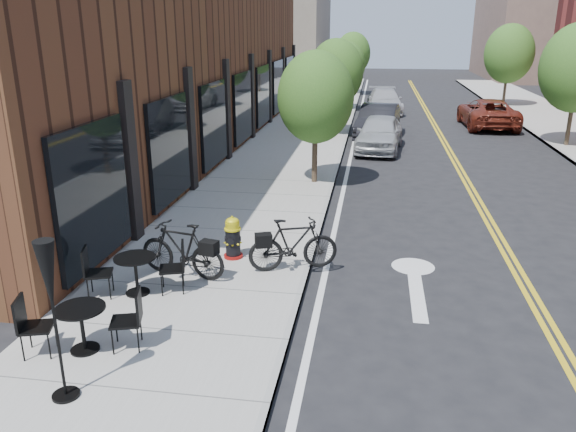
{
  "coord_description": "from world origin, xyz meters",
  "views": [
    {
      "loc": [
        1.1,
        -7.21,
        4.52
      ],
      "look_at": [
        -0.49,
        3.09,
        1.0
      ],
      "focal_mm": 35.0,
      "sensor_mm": 36.0,
      "label": 1
    }
  ],
  "objects_px": {
    "bicycle_right": "(293,244)",
    "parked_car_b": "(378,121)",
    "fire_hydrant": "(233,238)",
    "bistro_set_b": "(82,323)",
    "bicycle_left": "(182,250)",
    "patio_umbrella": "(50,288)",
    "parked_car_a": "(379,133)",
    "bistro_set_c": "(136,270)",
    "parked_car_c": "(384,101)",
    "parked_car_far": "(487,113)"
  },
  "relations": [
    {
      "from": "parked_car_far",
      "to": "fire_hydrant",
      "type": "bearing_deg",
      "value": 63.95
    },
    {
      "from": "bistro_set_b",
      "to": "parked_car_far",
      "type": "xyz_separation_m",
      "value": [
        9.2,
        21.24,
        0.11
      ]
    },
    {
      "from": "parked_car_a",
      "to": "parked_car_b",
      "type": "xyz_separation_m",
      "value": [
        -0.05,
        2.69,
        0.03
      ]
    },
    {
      "from": "bicycle_left",
      "to": "bistro_set_b",
      "type": "height_order",
      "value": "bicycle_left"
    },
    {
      "from": "bicycle_left",
      "to": "bistro_set_c",
      "type": "bearing_deg",
      "value": -20.36
    },
    {
      "from": "bistro_set_b",
      "to": "parked_car_far",
      "type": "distance_m",
      "value": 23.15
    },
    {
      "from": "bistro_set_b",
      "to": "parked_car_a",
      "type": "height_order",
      "value": "parked_car_a"
    },
    {
      "from": "bicycle_left",
      "to": "bicycle_right",
      "type": "bearing_deg",
      "value": 120.51
    },
    {
      "from": "bicycle_right",
      "to": "parked_car_c",
      "type": "height_order",
      "value": "parked_car_c"
    },
    {
      "from": "parked_car_b",
      "to": "parked_car_c",
      "type": "height_order",
      "value": "parked_car_b"
    },
    {
      "from": "patio_umbrella",
      "to": "parked_car_a",
      "type": "distance_m",
      "value": 16.62
    },
    {
      "from": "bistro_set_b",
      "to": "parked_car_c",
      "type": "relative_size",
      "value": 0.38
    },
    {
      "from": "fire_hydrant",
      "to": "parked_car_b",
      "type": "distance_m",
      "value": 14.4
    },
    {
      "from": "parked_car_b",
      "to": "parked_car_c",
      "type": "relative_size",
      "value": 0.97
    },
    {
      "from": "bicycle_right",
      "to": "bistro_set_c",
      "type": "height_order",
      "value": "bicycle_right"
    },
    {
      "from": "bistro_set_c",
      "to": "parked_car_a",
      "type": "height_order",
      "value": "parked_car_a"
    },
    {
      "from": "parked_car_a",
      "to": "bistro_set_b",
      "type": "bearing_deg",
      "value": -99.66
    },
    {
      "from": "parked_car_c",
      "to": "fire_hydrant",
      "type": "bearing_deg",
      "value": -102.03
    },
    {
      "from": "parked_car_a",
      "to": "parked_car_far",
      "type": "bearing_deg",
      "value": 56.36
    },
    {
      "from": "fire_hydrant",
      "to": "parked_car_a",
      "type": "bearing_deg",
      "value": 65.5
    },
    {
      "from": "bicycle_left",
      "to": "parked_car_c",
      "type": "bearing_deg",
      "value": -176.02
    },
    {
      "from": "bistro_set_b",
      "to": "bicycle_left",
      "type": "bearing_deg",
      "value": 61.46
    },
    {
      "from": "fire_hydrant",
      "to": "parked_car_b",
      "type": "relative_size",
      "value": 0.2
    },
    {
      "from": "bicycle_left",
      "to": "parked_car_b",
      "type": "distance_m",
      "value": 15.54
    },
    {
      "from": "bicycle_left",
      "to": "parked_car_c",
      "type": "height_order",
      "value": "parked_car_c"
    },
    {
      "from": "bistro_set_c",
      "to": "parked_car_far",
      "type": "distance_m",
      "value": 21.47
    },
    {
      "from": "bistro_set_c",
      "to": "patio_umbrella",
      "type": "relative_size",
      "value": 0.81
    },
    {
      "from": "bicycle_right",
      "to": "bicycle_left",
      "type": "bearing_deg",
      "value": 87.45
    },
    {
      "from": "bicycle_left",
      "to": "parked_car_a",
      "type": "height_order",
      "value": "parked_car_a"
    },
    {
      "from": "bicycle_right",
      "to": "parked_car_c",
      "type": "bearing_deg",
      "value": -24.29
    },
    {
      "from": "fire_hydrant",
      "to": "parked_car_c",
      "type": "distance_m",
      "value": 21.95
    },
    {
      "from": "parked_car_b",
      "to": "parked_car_far",
      "type": "height_order",
      "value": "parked_car_b"
    },
    {
      "from": "bicycle_left",
      "to": "parked_car_far",
      "type": "height_order",
      "value": "parked_car_far"
    },
    {
      "from": "bicycle_left",
      "to": "parked_car_b",
      "type": "xyz_separation_m",
      "value": [
        3.54,
        15.14,
        0.06
      ]
    },
    {
      "from": "bicycle_left",
      "to": "parked_car_c",
      "type": "distance_m",
      "value": 23.06
    },
    {
      "from": "parked_car_c",
      "to": "bistro_set_c",
      "type": "bearing_deg",
      "value": -104.36
    },
    {
      "from": "bicycle_left",
      "to": "patio_umbrella",
      "type": "xyz_separation_m",
      "value": [
        -0.28,
        -3.68,
        0.98
      ]
    },
    {
      "from": "bicycle_right",
      "to": "bistro_set_b",
      "type": "xyz_separation_m",
      "value": [
        -2.55,
        -3.25,
        -0.07
      ]
    },
    {
      "from": "fire_hydrant",
      "to": "parked_car_far",
      "type": "distance_m",
      "value": 19.28
    },
    {
      "from": "bicycle_right",
      "to": "parked_car_b",
      "type": "bearing_deg",
      "value": -25.53
    },
    {
      "from": "bistro_set_c",
      "to": "parked_car_c",
      "type": "height_order",
      "value": "parked_car_c"
    },
    {
      "from": "bistro_set_c",
      "to": "parked_car_far",
      "type": "bearing_deg",
      "value": 46.68
    },
    {
      "from": "bistro_set_b",
      "to": "patio_umbrella",
      "type": "height_order",
      "value": "patio_umbrella"
    },
    {
      "from": "bicycle_right",
      "to": "parked_car_b",
      "type": "xyz_separation_m",
      "value": [
        1.56,
        14.54,
        0.07
      ]
    },
    {
      "from": "fire_hydrant",
      "to": "bistro_set_b",
      "type": "distance_m",
      "value": 3.88
    },
    {
      "from": "bicycle_right",
      "to": "parked_car_b",
      "type": "distance_m",
      "value": 14.62
    },
    {
      "from": "bicycle_right",
      "to": "parked_car_far",
      "type": "xyz_separation_m",
      "value": [
        6.65,
        17.99,
        0.04
      ]
    },
    {
      "from": "parked_car_a",
      "to": "parked_car_far",
      "type": "relative_size",
      "value": 0.82
    },
    {
      "from": "parked_car_b",
      "to": "parked_car_far",
      "type": "relative_size",
      "value": 0.88
    },
    {
      "from": "bistro_set_c",
      "to": "parked_car_a",
      "type": "distance_m",
      "value": 13.89
    }
  ]
}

